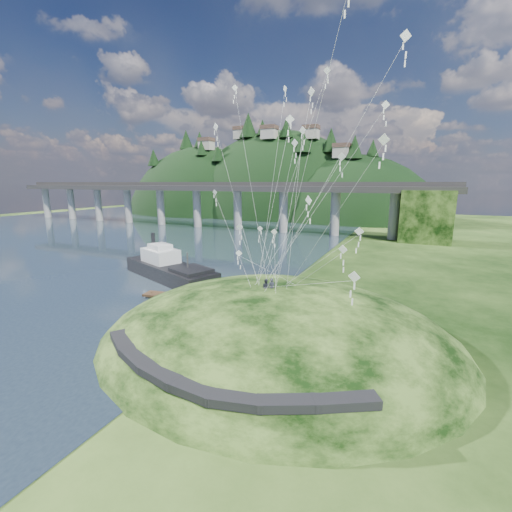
% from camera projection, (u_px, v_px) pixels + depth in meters
% --- Properties ---
extents(ground, '(320.00, 320.00, 0.00)m').
position_uv_depth(ground, '(196.00, 330.00, 35.10)').
color(ground, black).
rests_on(ground, ground).
extents(water, '(240.00, 240.00, 0.00)m').
position_uv_depth(water, '(35.00, 239.00, 91.23)').
color(water, '#2B3E50').
rests_on(water, ground).
extents(grass_hill, '(36.00, 32.00, 13.00)m').
position_uv_depth(grass_hill, '(276.00, 351.00, 33.91)').
color(grass_hill, black).
rests_on(grass_hill, ground).
extents(footpath, '(22.29, 5.84, 0.83)m').
position_uv_depth(footpath, '(205.00, 377.00, 22.95)').
color(footpath, black).
rests_on(footpath, ground).
extents(bridge, '(160.00, 11.00, 15.00)m').
position_uv_depth(bridge, '(253.00, 199.00, 106.08)').
color(bridge, '#2D2B2B').
rests_on(bridge, ground).
extents(far_ridge, '(153.00, 70.00, 94.50)m').
position_uv_depth(far_ridge, '(268.00, 230.00, 162.95)').
color(far_ridge, black).
rests_on(far_ridge, ground).
extents(work_barge, '(20.03, 12.09, 6.81)m').
position_uv_depth(work_barge, '(168.00, 268.00, 53.75)').
color(work_barge, black).
rests_on(work_barge, ground).
extents(wooden_dock, '(12.10, 3.42, 0.85)m').
position_uv_depth(wooden_dock, '(186.00, 298.00, 43.88)').
color(wooden_dock, '#352215').
rests_on(wooden_dock, ground).
extents(kite_flyers, '(1.43, 1.03, 1.93)m').
position_uv_depth(kite_flyers, '(268.00, 279.00, 32.61)').
color(kite_flyers, '#292A36').
rests_on(kite_flyers, ground).
extents(kite_swarm, '(20.50, 17.02, 21.12)m').
position_uv_depth(kite_swarm, '(304.00, 160.00, 31.45)').
color(kite_swarm, white).
rests_on(kite_swarm, ground).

